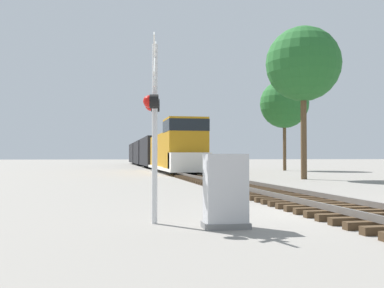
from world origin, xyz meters
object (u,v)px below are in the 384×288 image
Objects in this scene: crossing_signal_near at (154,113)px; tree_mid_background at (284,104)px; relay_cabinet at (226,191)px; tree_far_right at (303,64)px; freight_train at (151,153)px.

tree_mid_background is at bearing 161.75° from crossing_signal_near.
tree_mid_background is at bearing 65.70° from relay_cabinet.
tree_mid_background is at bearing 71.34° from tree_far_right.
crossing_signal_near is 20.88m from tree_far_right.
relay_cabinet is 38.33m from tree_mid_background.
tree_far_right is (6.38, -34.14, 5.35)m from freight_train.
relay_cabinet is (1.37, -0.88, -1.66)m from crossing_signal_near.
tree_far_right is 17.68m from tree_mid_background.
freight_train is 40.25× the size of relay_cabinet.
relay_cabinet is at bearing 65.72° from crossing_signal_near.
relay_cabinet is at bearing -119.21° from tree_far_right.
freight_train is 21.71m from tree_mid_background.
tree_far_right is at bearing -108.66° from tree_mid_background.
tree_mid_background is (16.95, 33.61, 4.43)m from crossing_signal_near.
relay_cabinet is (-3.54, -51.89, -1.21)m from freight_train.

